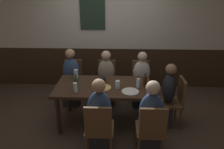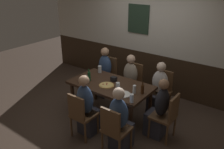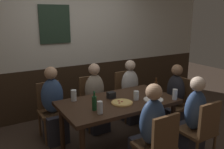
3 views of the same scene
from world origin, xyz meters
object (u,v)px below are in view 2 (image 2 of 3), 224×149
object	(u,v)px
person_mid_far	(129,83)
beer_bottle_green	(89,76)
person_right_near	(120,124)
pint_glass_stout	(132,99)
condiment_caddy	(114,79)
chair_head_east	(167,115)
person_left_far	(104,75)
tumbler_water	(85,80)
pint_glass_pale	(118,86)
dining_table	(110,88)
chair_right_far	(162,89)
pizza	(106,85)
beer_glass_tall	(134,90)
chair_mid_far	(133,80)
chair_mid_near	(81,113)
plate_white_large	(123,94)
person_right_far	(158,93)
person_head_east	(159,113)
beer_bottle_brown	(142,89)
pint_glass_amber	(100,70)
person_mid_near	(87,110)
chair_right_near	(114,128)
chair_left_far	(108,73)

from	to	relation	value
person_mid_far	beer_bottle_green	distance (m)	1.01
person_right_near	beer_bottle_green	xyz separation A→B (m)	(-1.16, 0.56, 0.35)
pint_glass_stout	condiment_caddy	distance (m)	0.91
chair_head_east	pint_glass_stout	bearing A→B (deg)	-144.33
person_left_far	condiment_caddy	distance (m)	0.93
tumbler_water	pint_glass_pale	bearing A→B (deg)	14.30
dining_table	person_mid_far	world-z (taller)	person_mid_far
chair_head_east	pint_glass_stout	world-z (taller)	pint_glass_stout
chair_right_far	pizza	size ratio (longest dim) A/B	2.98
tumbler_water	beer_glass_tall	size ratio (longest dim) A/B	1.01
chair_mid_far	beer_bottle_green	world-z (taller)	beer_bottle_green
chair_mid_near	plate_white_large	size ratio (longest dim) A/B	3.14
chair_head_east	dining_table	bearing A→B (deg)	180.00
dining_table	person_right_far	distance (m)	1.02
person_head_east	beer_bottle_brown	xyz separation A→B (m)	(-0.36, 0.02, 0.35)
person_right_near	person_head_east	xyz separation A→B (m)	(0.35, 0.70, -0.01)
chair_head_east	pint_glass_amber	xyz separation A→B (m)	(-1.76, 0.32, 0.31)
chair_mid_far	person_right_near	distance (m)	1.72
person_left_far	pint_glass_pale	distance (m)	1.28
dining_table	tumbler_water	bearing A→B (deg)	-148.27
chair_mid_far	pint_glass_pale	world-z (taller)	chair_mid_far
person_head_east	pint_glass_stout	size ratio (longest dim) A/B	7.52
person_mid_near	person_mid_far	xyz separation A→B (m)	(-0.00, 1.40, -0.02)
person_left_far	plate_white_large	distance (m)	1.51
person_left_far	beer_bottle_brown	world-z (taller)	person_left_far
dining_table	person_left_far	size ratio (longest dim) A/B	1.39
pint_glass_pale	chair_head_east	bearing A→B (deg)	5.36
chair_right_near	beer_bottle_brown	xyz separation A→B (m)	(-0.01, 0.88, 0.33)
pint_glass_pale	condiment_caddy	bearing A→B (deg)	138.56
chair_right_near	person_left_far	xyz separation A→B (m)	(-1.43, 1.56, -0.00)
chair_mid_near	person_left_far	world-z (taller)	person_left_far
person_right_near	tumbler_water	xyz separation A→B (m)	(-1.14, 0.43, 0.32)
chair_right_far	pint_glass_stout	bearing A→B (deg)	-89.73
condiment_caddy	person_right_near	bearing A→B (deg)	-48.61
chair_head_east	chair_right_far	size ratio (longest dim) A/B	1.00
chair_right_near	person_right_near	size ratio (longest dim) A/B	0.76
chair_head_east	pint_glass_amber	bearing A→B (deg)	169.61
pizza	pint_glass_pale	xyz separation A→B (m)	(0.25, 0.02, 0.04)
chair_mid_near	person_left_far	xyz separation A→B (m)	(-0.72, 1.56, -0.00)
person_mid_near	pint_glass_amber	size ratio (longest dim) A/B	7.58
person_right_near	pint_glass_stout	xyz separation A→B (m)	(0.01, 0.33, 0.32)
person_right_far	pint_glass_stout	world-z (taller)	person_right_far
chair_right_near	pizza	size ratio (longest dim) A/B	2.98
chair_mid_near	tumbler_water	world-z (taller)	tumbler_water
chair_head_east	condiment_caddy	size ratio (longest dim) A/B	8.00
chair_left_far	pint_glass_stout	size ratio (longest dim) A/B	5.80
chair_left_far	chair_right_far	bearing A→B (deg)	0.00
chair_right_near	person_mid_near	distance (m)	0.74
condiment_caddy	person_right_far	bearing A→B (deg)	36.43
dining_table	pizza	distance (m)	0.15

